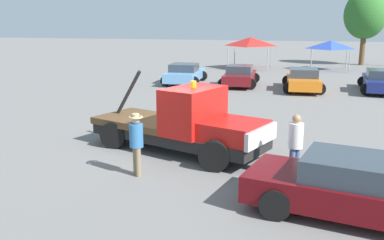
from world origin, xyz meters
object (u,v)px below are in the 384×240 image
Objects in this scene: parked_car_skyblue at (185,74)px; canopy_tent_blue at (331,45)px; person_at_hood at (136,139)px; traffic_cone at (188,110)px; parked_car_navy at (381,81)px; foreground_car at (365,190)px; tree_left at (365,15)px; tow_truck at (186,125)px; canopy_tent_red at (251,42)px; parked_car_orange at (303,80)px; person_near_truck at (295,142)px; parked_car_maroon at (240,76)px.

parked_car_skyblue is 14.58m from canopy_tent_blue.
person_at_hood is 3.12× the size of traffic_cone.
foreground_car is at bearing 173.84° from parked_car_navy.
parked_car_skyblue is at bearing 128.26° from foreground_car.
foreground_car is 34.92m from tree_left.
tow_truck is at bearing 31.03° from person_at_hood.
canopy_tent_red reaches higher than parked_car_skyblue.
foreground_car is 17.50m from parked_car_orange.
person_near_truck is 8.35m from traffic_cone.
parked_car_skyblue reaches higher than traffic_cone.
parked_car_navy is (12.14, -0.32, 0.00)m from parked_car_skyblue.
person_near_truck is at bearing 167.51° from parked_car_navy.
parked_car_navy is 14.15m from canopy_tent_red.
parked_car_navy is at bearing -49.39° from canopy_tent_red.
person_at_hood reaches higher than traffic_cone.
person_at_hood reaches higher than parked_car_navy.
person_near_truck is at bearing -29.40° from person_at_hood.
canopy_tent_red is at bearing 1.65° from parked_car_maroon.
parked_car_maroon and parked_car_orange have the same top height.
tree_left is at bearing 68.95° from traffic_cone.
parked_car_maroon and parked_car_navy have the same top height.
canopy_tent_blue is at bearing 4.10° from canopy_tent_red.
canopy_tent_blue is (1.96, 11.72, 1.48)m from parked_car_orange.
parked_car_maroon is 1.27× the size of canopy_tent_red.
foreground_car is (4.91, -3.51, -0.27)m from tow_truck.
parked_car_skyblue is 1.47× the size of canopy_tent_blue.
canopy_tent_red reaches higher than traffic_cone.
parked_car_skyblue is 12.14m from parked_car_navy.
parked_car_maroon is at bearing -85.94° from canopy_tent_red.
person_at_hood is at bearing -171.27° from parked_car_skyblue.
tow_truck is at bearing 179.96° from parked_car_maroon.
person_at_hood is 0.36× the size of parked_car_orange.
canopy_tent_red reaches higher than person_near_truck.
tree_left is at bearing 94.50° from tow_truck.
canopy_tent_red is 0.49× the size of tree_left.
parked_car_skyblue is (-9.25, 18.33, -0.00)m from foreground_car.
person_at_hood is 34.75m from tree_left.
canopy_tent_red is 11.63m from tree_left.
tow_truck is 6.04m from foreground_car.
tree_left is (3.14, 5.36, 2.50)m from canopy_tent_blue.
parked_car_navy is at bearing -72.55° from person_near_truck.
tree_left reaches higher than traffic_cone.
canopy_tent_blue reaches higher than parked_car_orange.
tree_left is at bearing -41.52° from parked_car_skyblue.
parked_car_orange is at bearing -99.87° from parked_car_skyblue.
tow_truck is 5.58m from traffic_cone.
person_at_hood is at bearing 156.11° from parked_car_navy.
canopy_tent_blue is (9.65, 10.82, 1.48)m from parked_car_skyblue.
canopy_tent_blue is (1.91, 27.06, 1.13)m from person_near_truck.
tree_left is (3.54, 34.51, 3.99)m from foreground_car.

